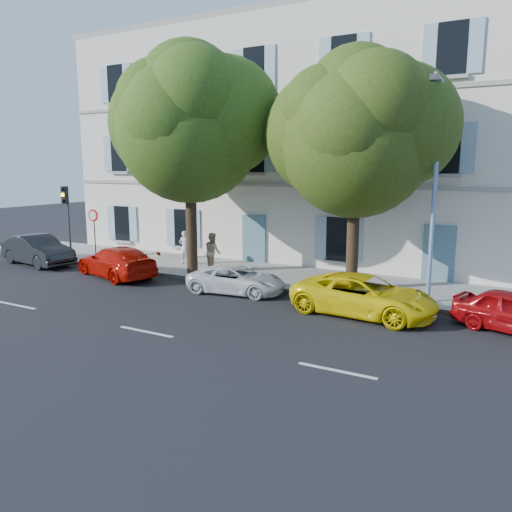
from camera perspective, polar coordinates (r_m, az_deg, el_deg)
The scene contains 15 objects.
ground at distance 18.52m, azimuth -4.25°, elevation -5.11°, with size 90.00×90.00×0.00m, color black.
sidewalk at distance 22.25m, azimuth 2.00°, elevation -2.27°, with size 36.00×4.50×0.15m, color #A09E96.
kerb at distance 20.38m, azimuth -0.75°, elevation -3.42°, with size 36.00×0.16×0.16m, color #9E998E.
building at distance 27.00m, azimuth 7.73°, elevation 12.51°, with size 28.00×7.00×12.00m, color silver.
car_dark_sedan at distance 27.27m, azimuth -23.69°, elevation 0.62°, with size 1.58×4.52×1.49m, color black.
car_red_coupe at distance 23.11m, azimuth -15.66°, elevation -0.63°, with size 1.92×4.72×1.37m, color red.
car_white_coupe at distance 19.46m, azimuth -2.23°, elevation -2.72°, with size 1.76×3.83×1.06m, color white.
car_yellow_supercar at distance 16.97m, azimuth 12.24°, elevation -4.43°, with size 2.21×4.80×1.33m, color yellow.
tree_left at distance 22.29m, azimuth -7.64°, elevation 14.01°, with size 6.25×6.25×9.70m.
tree_right at distance 19.36m, azimuth 11.37°, elevation 12.67°, with size 5.70×5.70×8.78m.
traffic_light at distance 27.00m, azimuth -20.87°, elevation 5.26°, with size 0.32×0.42×3.75m.
road_sign at distance 26.24m, azimuth -18.04°, elevation 3.50°, with size 0.61×0.09×2.62m.
street_lamp at distance 18.07m, azimuth 19.73°, elevation 8.26°, with size 0.25×1.61×7.60m.
pedestrian_a at distance 24.60m, azimuth -8.12°, elevation 0.98°, with size 0.60×0.39×1.65m, color white.
pedestrian_b at distance 22.91m, azimuth -4.98°, elevation 0.50°, with size 0.86×0.67×1.76m, color #D0AC85.
Camera 1 is at (9.77, -14.95, 4.90)m, focal length 35.00 mm.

